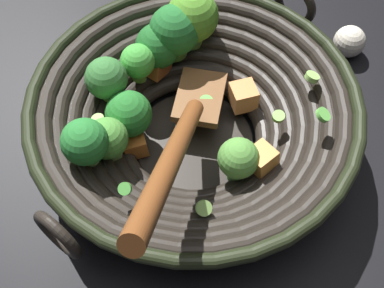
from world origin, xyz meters
The scene contains 3 objects.
ground_plane centered at (0.00, 0.00, 0.00)m, with size 4.00×4.00×0.00m, color black.
wok centered at (0.00, 0.00, 0.06)m, with size 0.34×0.37×0.21m.
garlic_bulb centered at (-0.03, 0.24, 0.02)m, with size 0.04×0.04×0.04m, color silver.
Camera 1 is at (0.26, -0.14, 0.48)m, focal length 47.12 mm.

